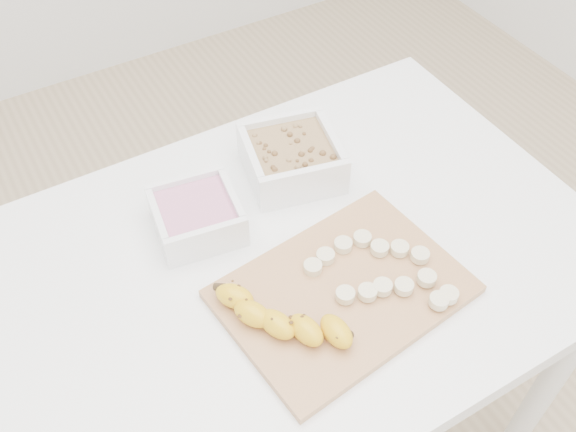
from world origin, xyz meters
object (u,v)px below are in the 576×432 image
cutting_board (343,291)px  banana (286,318)px  bowl_yogurt (197,215)px  bowl_granola (292,157)px  table (297,286)px

cutting_board → banana: 0.11m
bowl_yogurt → banana: bowl_yogurt is taller
banana → bowl_granola: bearing=32.0°
bowl_yogurt → bowl_granola: 0.21m
bowl_granola → cutting_board: size_ratio=0.54×
bowl_yogurt → bowl_granola: bowl_granola is taller
cutting_board → banana: (-0.11, -0.01, 0.03)m
table → banana: bearing=-127.2°
bowl_yogurt → bowl_granola: size_ratio=0.81×
bowl_granola → table: bearing=-117.5°
bowl_granola → cutting_board: 0.28m
cutting_board → bowl_granola: bearing=76.0°
bowl_granola → cutting_board: bearing=-104.0°
bowl_yogurt → bowl_granola: bearing=10.0°
table → bowl_granola: 0.23m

